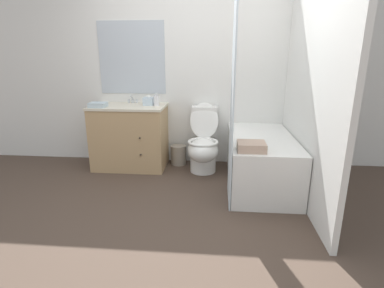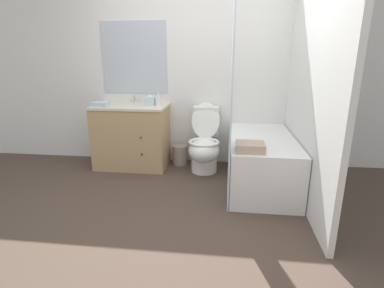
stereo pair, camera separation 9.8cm
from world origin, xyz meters
name	(u,v)px [view 1 (the left image)]	position (x,y,z in m)	size (l,w,h in m)	color
ground_plane	(175,215)	(0.00, 0.00, 0.00)	(14.00, 14.00, 0.00)	#47382D
wall_back	(190,71)	(-0.01, 1.55, 1.25)	(8.00, 0.06, 2.50)	silver
wall_right	(305,76)	(1.28, 0.76, 1.25)	(0.05, 2.53, 2.50)	silver
vanity_cabinet	(130,136)	(-0.78, 1.24, 0.43)	(0.95, 0.61, 0.83)	tan
sink_faucet	(133,100)	(-0.78, 1.45, 0.87)	(0.14, 0.12, 0.12)	silver
toilet	(203,145)	(0.20, 1.18, 0.35)	(0.39, 0.67, 0.87)	white
bathtub	(260,160)	(0.88, 0.82, 0.29)	(0.71, 1.42, 0.57)	white
shower_curtain	(232,107)	(0.52, 0.36, 0.97)	(0.01, 0.52, 1.94)	silver
wastebasket	(178,155)	(-0.15, 1.38, 0.13)	(0.21, 0.21, 0.27)	gray
tissue_box	(149,101)	(-0.52, 1.28, 0.89)	(0.13, 0.12, 0.12)	silver
soap_dispenser	(156,100)	(-0.40, 1.24, 0.91)	(0.07, 0.07, 0.16)	silver
hand_towel_folded	(98,105)	(-1.11, 1.08, 0.86)	(0.20, 0.17, 0.06)	silver
bath_towel_folded	(251,146)	(0.71, 0.29, 0.61)	(0.27, 0.23, 0.08)	tan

